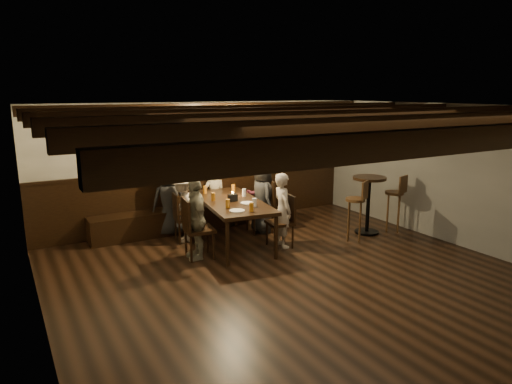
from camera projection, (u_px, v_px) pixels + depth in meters
room at (218, 183)px, 7.77m from camera, size 7.00×7.00×7.00m
dining_table at (232, 204)px, 7.80m from camera, size 1.21×2.17×0.77m
chair_left_near at (185, 226)px, 8.05m from camera, size 0.44×0.44×0.86m
chair_left_far at (198, 240)px, 7.22m from camera, size 0.50×0.50×0.97m
chair_right_near at (261, 216)px, 8.56m from camera, size 0.51×0.51×0.98m
chair_right_far at (281, 231)px, 7.75m from camera, size 0.46×0.46×0.89m
person_bench_left at (169, 201)px, 8.31m from camera, size 0.67×0.49×1.27m
person_bench_centre at (214, 198)px, 8.78m from camera, size 0.47×0.34×1.18m
person_bench_right at (261, 194)px, 8.96m from camera, size 0.67×0.55×1.25m
person_left_near at (183, 207)px, 7.96m from camera, size 0.56×0.85×1.23m
person_left_far at (196, 219)px, 7.14m from camera, size 0.42×0.80×1.30m
person_right_near at (262, 197)px, 8.49m from camera, size 0.51×0.70×1.33m
person_right_far at (283, 210)px, 7.68m from camera, size 0.37×0.50×1.28m
pint_a at (205, 190)px, 8.31m from camera, size 0.07×0.07×0.14m
pint_b at (233, 188)px, 8.45m from camera, size 0.07×0.07×0.14m
pint_c at (213, 197)px, 7.76m from camera, size 0.07×0.07×0.14m
pint_d at (244, 193)px, 8.06m from camera, size 0.07×0.07×0.14m
pint_e at (228, 204)px, 7.29m from camera, size 0.07×0.07×0.14m
pint_f at (254, 203)px, 7.35m from camera, size 0.07×0.07×0.14m
pint_g at (251, 207)px, 7.07m from camera, size 0.07×0.07×0.14m
plate_near at (237, 211)px, 7.10m from camera, size 0.24×0.24×0.01m
plate_far at (248, 203)px, 7.58m from camera, size 0.24×0.24×0.01m
condiment_caddy at (233, 198)px, 7.73m from camera, size 0.15×0.10×0.12m
candle at (233, 195)px, 8.10m from camera, size 0.05×0.05×0.05m
high_top_table at (369, 196)px, 8.40m from camera, size 0.60×0.60×1.07m
bar_stool_left at (355, 218)px, 8.05m from camera, size 0.39×0.40×1.09m
bar_stool_right at (394, 211)px, 8.57m from camera, size 0.37×0.38×1.09m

